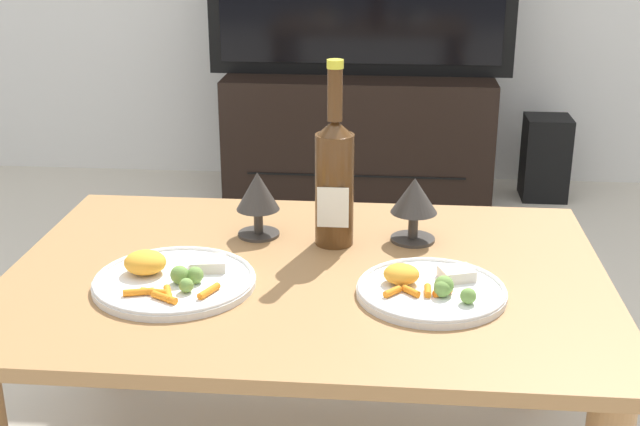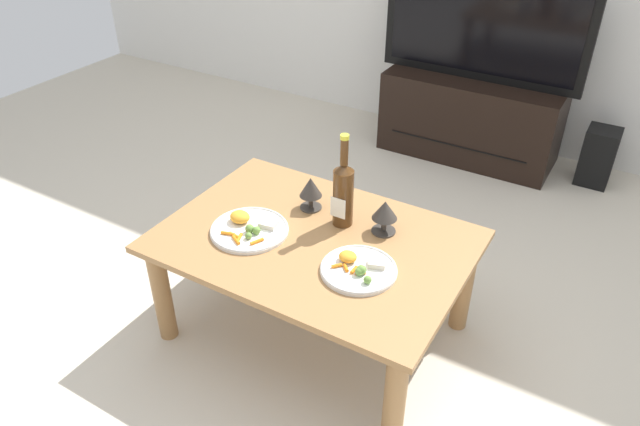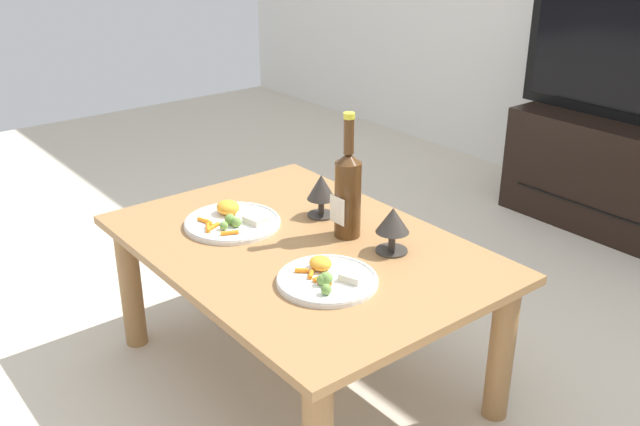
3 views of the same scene
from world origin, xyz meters
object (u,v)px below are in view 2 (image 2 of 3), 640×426
at_px(tv_screen, 484,28).
at_px(dinner_plate_right, 358,268).
at_px(dining_table, 314,255).
at_px(tv_stand, 471,118).
at_px(goblet_left, 311,189).
at_px(floor_speaker, 598,157).
at_px(dinner_plate_left, 249,228).
at_px(wine_bottle, 343,191).
at_px(goblet_right, 385,212).

height_order(tv_screen, dinner_plate_right, tv_screen).
distance_m(dining_table, tv_screen, 1.79).
distance_m(dining_table, tv_stand, 1.76).
bearing_deg(goblet_left, floor_speaker, 62.18).
bearing_deg(goblet_left, tv_screen, 85.21).
relative_size(tv_screen, dinner_plate_left, 3.97).
bearing_deg(dining_table, dinner_plate_right, -20.47).
xyz_separation_m(dining_table, wine_bottle, (0.04, 0.14, 0.22)).
bearing_deg(tv_stand, goblet_right, -83.60).
xyz_separation_m(floor_speaker, dinner_plate_left, (-0.97, -1.87, 0.30)).
distance_m(tv_screen, dinner_plate_left, 1.87).
xyz_separation_m(goblet_left, goblet_right, (0.31, -0.00, -0.00)).
relative_size(goblet_left, dinner_plate_left, 0.47).
bearing_deg(tv_stand, dining_table, -90.60).
xyz_separation_m(tv_screen, dinner_plate_left, (-0.25, -1.83, -0.30)).
bearing_deg(wine_bottle, dinner_plate_left, -140.60).
bearing_deg(floor_speaker, tv_stand, -177.36).
height_order(goblet_right, dinner_plate_right, goblet_right).
relative_size(tv_stand, goblet_left, 7.52).
relative_size(floor_speaker, dinner_plate_left, 1.13).
bearing_deg(wine_bottle, goblet_left, 169.76).
relative_size(tv_screen, floor_speaker, 3.52).
relative_size(tv_screen, dinner_plate_right, 4.40).
bearing_deg(floor_speaker, goblet_right, -108.71).
height_order(tv_screen, wine_bottle, tv_screen).
relative_size(tv_screen, wine_bottle, 3.12).
relative_size(dining_table, wine_bottle, 3.01).
relative_size(goblet_left, goblet_right, 1.03).
height_order(wine_bottle, goblet_right, wine_bottle).
xyz_separation_m(goblet_right, dinner_plate_right, (0.03, -0.25, -0.07)).
relative_size(goblet_right, dinner_plate_right, 0.51).
relative_size(tv_stand, tv_screen, 0.89).
bearing_deg(dining_table, floor_speaker, 67.47).
relative_size(tv_stand, wine_bottle, 2.76).
distance_m(tv_stand, goblet_left, 1.62).
bearing_deg(goblet_left, goblet_right, -0.00).
distance_m(floor_speaker, dinner_plate_right, 1.96).
distance_m(floor_speaker, goblet_left, 1.87).
height_order(dining_table, tv_screen, tv_screen).
distance_m(tv_stand, goblet_right, 1.62).
bearing_deg(wine_bottle, goblet_right, 10.24).
height_order(tv_stand, dinner_plate_left, dinner_plate_left).
bearing_deg(wine_bottle, tv_stand, 90.80).
height_order(wine_bottle, goblet_left, wine_bottle).
height_order(dining_table, goblet_left, goblet_left).
bearing_deg(goblet_right, dining_table, -139.82).
relative_size(tv_screen, goblet_right, 8.70).
bearing_deg(dinner_plate_right, tv_screen, 96.37).
bearing_deg(tv_stand, tv_screen, -90.00).
bearing_deg(dinner_plate_right, goblet_left, 143.57).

